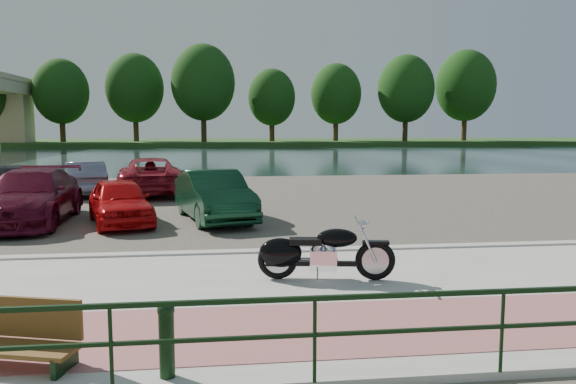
% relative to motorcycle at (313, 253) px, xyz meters
% --- Properties ---
extents(ground, '(200.00, 200.00, 0.00)m').
position_rel_motorcycle_xyz_m(ground, '(-0.62, 0.20, -0.56)').
color(ground, '#595447').
rests_on(ground, ground).
extents(promenade, '(60.00, 6.00, 0.10)m').
position_rel_motorcycle_xyz_m(promenade, '(-0.62, -0.80, -0.51)').
color(promenade, '#A5A19B').
rests_on(promenade, ground).
extents(pink_path, '(60.00, 2.00, 0.01)m').
position_rel_motorcycle_xyz_m(pink_path, '(-0.62, -2.30, -0.46)').
color(pink_path, '#A45C5F').
rests_on(pink_path, promenade).
extents(kerb, '(60.00, 0.30, 0.14)m').
position_rel_motorcycle_xyz_m(kerb, '(-0.62, 2.20, -0.49)').
color(kerb, '#A5A19B').
rests_on(kerb, ground).
extents(parking_lot, '(60.00, 18.00, 0.04)m').
position_rel_motorcycle_xyz_m(parking_lot, '(-0.62, 11.20, -0.54)').
color(parking_lot, '#433D36').
rests_on(parking_lot, ground).
extents(river, '(120.00, 40.00, 0.00)m').
position_rel_motorcycle_xyz_m(river, '(-0.62, 40.20, -0.56)').
color(river, '#1A2F2E').
rests_on(river, ground).
extents(far_bank, '(120.00, 24.00, 0.60)m').
position_rel_motorcycle_xyz_m(far_bank, '(-0.62, 72.20, -0.26)').
color(far_bank, '#224418').
rests_on(far_bank, ground).
extents(railing, '(24.04, 0.05, 0.90)m').
position_rel_motorcycle_xyz_m(railing, '(-0.62, -3.80, 0.23)').
color(railing, black).
rests_on(railing, promenade).
extents(bollards, '(10.68, 0.18, 0.81)m').
position_rel_motorcycle_xyz_m(bollards, '(-2.28, -3.50, -0.02)').
color(bollards, black).
rests_on(bollards, promenade).
extents(far_trees, '(70.25, 10.68, 12.52)m').
position_rel_motorcycle_xyz_m(far_trees, '(3.74, 65.99, 6.93)').
color(far_trees, '#372714').
rests_on(far_trees, far_bank).
extents(motorcycle, '(2.32, 0.80, 1.05)m').
position_rel_motorcycle_xyz_m(motorcycle, '(0.00, 0.00, 0.00)').
color(motorcycle, black).
rests_on(motorcycle, promenade).
extents(park_bench, '(1.85, 0.94, 0.72)m').
position_rel_motorcycle_xyz_m(park_bench, '(-3.95, -2.93, -0.13)').
color(park_bench, brown).
rests_on(park_bench, promenade).
extents(car_3, '(2.29, 5.17, 1.48)m').
position_rel_motorcycle_xyz_m(car_3, '(-6.69, 6.67, 0.22)').
color(car_3, '#520B1F').
rests_on(car_3, parking_lot).
extents(car_4, '(2.46, 3.91, 1.24)m').
position_rel_motorcycle_xyz_m(car_4, '(-4.26, 6.30, 0.10)').
color(car_4, red).
rests_on(car_4, parking_lot).
extents(car_5, '(2.50, 4.51, 1.41)m').
position_rel_motorcycle_xyz_m(car_5, '(-1.73, 6.59, 0.18)').
color(car_5, '#0E331E').
rests_on(car_5, parking_lot).
extents(car_8, '(2.04, 4.09, 1.34)m').
position_rel_motorcycle_xyz_m(car_8, '(-8.96, 12.21, 0.15)').
color(car_8, black).
rests_on(car_8, parking_lot).
extents(car_9, '(2.45, 4.17, 1.30)m').
position_rel_motorcycle_xyz_m(car_9, '(-6.74, 13.13, 0.13)').
color(car_9, slate).
rests_on(car_9, parking_lot).
extents(car_10, '(3.09, 5.45, 1.43)m').
position_rel_motorcycle_xyz_m(car_10, '(-4.24, 12.95, 0.20)').
color(car_10, maroon).
rests_on(car_10, parking_lot).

